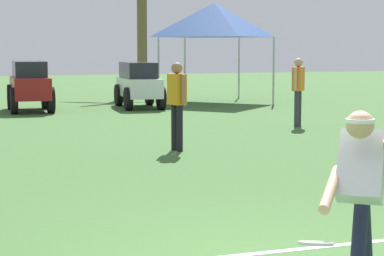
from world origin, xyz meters
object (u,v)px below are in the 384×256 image
(parked_car_slot_d, at_px, (139,83))
(event_tent, at_px, (214,20))
(teammate_near_sideline, at_px, (177,98))
(palm_tree_far_right, at_px, (142,2))
(frisbee_in_flight, at_px, (316,244))
(parked_car_slot_c, at_px, (30,85))
(frisbee_thrower, at_px, (361,188))
(teammate_midfield, at_px, (298,85))

(parked_car_slot_d, bearing_deg, event_tent, 23.98)
(teammate_near_sideline, height_order, palm_tree_far_right, palm_tree_far_right)
(frisbee_in_flight, height_order, parked_car_slot_c, parked_car_slot_c)
(teammate_near_sideline, bearing_deg, parked_car_slot_c, 100.33)
(teammate_near_sideline, bearing_deg, frisbee_thrower, -96.49)
(frisbee_thrower, bearing_deg, parked_car_slot_d, 81.60)
(parked_car_slot_c, relative_size, parked_car_slot_d, 0.97)
(frisbee_in_flight, relative_size, parked_car_slot_c, 0.14)
(teammate_near_sideline, distance_m, parked_car_slot_c, 8.96)
(frisbee_thrower, xyz_separation_m, palm_tree_far_right, (4.18, 22.90, 2.66))
(event_tent, bearing_deg, parked_car_slot_d, -156.02)
(teammate_near_sideline, relative_size, parked_car_slot_d, 0.64)
(frisbee_thrower, height_order, frisbee_in_flight, frisbee_thrower)
(frisbee_in_flight, xyz_separation_m, palm_tree_far_right, (4.79, 23.34, 2.93))
(teammate_midfield, bearing_deg, palm_tree_far_right, 92.10)
(frisbee_in_flight, relative_size, teammate_near_sideline, 0.21)
(teammate_midfield, bearing_deg, frisbee_thrower, -113.90)
(parked_car_slot_c, distance_m, palm_tree_far_right, 8.59)
(frisbee_in_flight, bearing_deg, parked_car_slot_d, 79.81)
(event_tent, bearing_deg, teammate_near_sideline, -113.26)
(teammate_midfield, relative_size, parked_car_slot_d, 0.64)
(teammate_near_sideline, height_order, parked_car_slot_c, teammate_near_sideline)
(frisbee_in_flight, bearing_deg, teammate_midfield, 64.31)
(teammate_near_sideline, relative_size, teammate_midfield, 1.00)
(teammate_midfield, bearing_deg, teammate_near_sideline, -142.69)
(frisbee_thrower, relative_size, event_tent, 0.43)
(frisbee_in_flight, relative_size, event_tent, 0.10)
(teammate_midfield, xyz_separation_m, parked_car_slot_c, (-5.38, 5.94, -0.20))
(teammate_near_sideline, bearing_deg, event_tent, 66.74)
(palm_tree_far_right, bearing_deg, teammate_midfield, -87.90)
(frisbee_thrower, distance_m, teammate_near_sideline, 7.64)
(frisbee_thrower, relative_size, teammate_near_sideline, 0.89)
(teammate_near_sideline, height_order, parked_car_slot_d, teammate_near_sideline)
(teammate_midfield, distance_m, parked_car_slot_c, 8.02)
(teammate_near_sideline, xyz_separation_m, parked_car_slot_c, (-1.61, 8.82, -0.20))
(frisbee_thrower, xyz_separation_m, parked_car_slot_c, (-0.74, 16.40, -0.05))
(frisbee_in_flight, height_order, teammate_near_sideline, teammate_near_sideline)
(frisbee_thrower, relative_size, parked_car_slot_c, 0.59)
(palm_tree_far_right, bearing_deg, parked_car_slot_d, -105.32)
(frisbee_thrower, relative_size, teammate_midfield, 0.89)
(frisbee_thrower, height_order, teammate_midfield, teammate_midfield)
(teammate_near_sideline, height_order, event_tent, event_tent)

